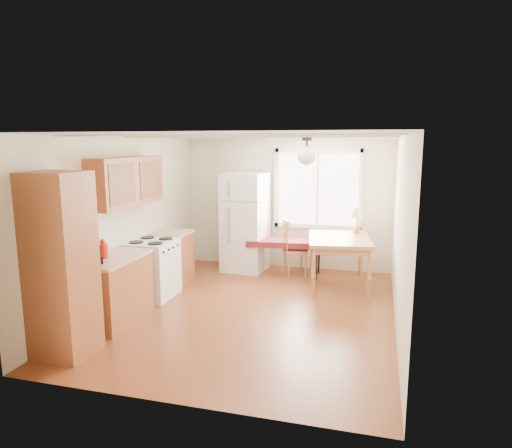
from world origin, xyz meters
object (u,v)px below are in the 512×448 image
at_px(refrigerator, 245,222).
at_px(chair, 290,244).
at_px(dining_table, 339,243).
at_px(bench, 286,243).

bearing_deg(refrigerator, chair, -8.98).
xyz_separation_m(refrigerator, dining_table, (1.81, -0.55, -0.19)).
distance_m(refrigerator, chair, 1.00).
bearing_deg(bench, chair, -53.13).
height_order(bench, chair, chair).
relative_size(bench, chair, 1.40).
bearing_deg(dining_table, chair, 151.69).
height_order(refrigerator, bench, refrigerator).
height_order(dining_table, chair, chair).
xyz_separation_m(dining_table, chair, (-0.90, 0.32, -0.14)).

